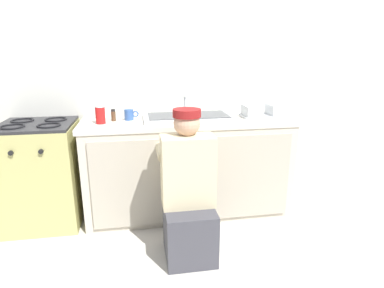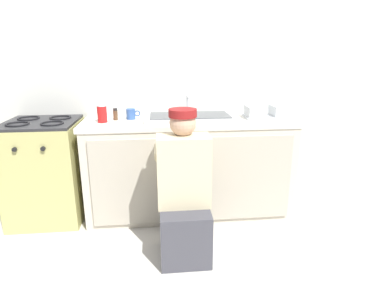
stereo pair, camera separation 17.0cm
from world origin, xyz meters
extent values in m
plane|color=beige|center=(0.00, 0.00, 0.00)|extent=(12.00, 12.00, 0.00)
cube|color=silver|center=(0.00, 0.65, 1.25)|extent=(6.00, 0.10, 2.50)
cube|color=beige|center=(0.00, 0.30, 0.43)|extent=(1.86, 0.60, 0.86)
cube|color=#AFA694|center=(-0.45, -0.01, 0.43)|extent=(0.82, 0.02, 0.76)
cube|color=#AFA694|center=(0.45, -0.01, 0.43)|extent=(0.82, 0.02, 0.76)
cube|color=beige|center=(0.00, 0.30, 0.88)|extent=(1.90, 0.62, 0.04)
cube|color=silver|center=(0.00, 0.30, 0.92)|extent=(0.80, 0.44, 0.03)
cube|color=#4C4F51|center=(-0.19, 0.30, 0.94)|extent=(0.33, 0.35, 0.01)
cube|color=#4C4F51|center=(0.19, 0.30, 0.94)|extent=(0.33, 0.35, 0.01)
cylinder|color=#B7BABF|center=(0.00, 0.49, 0.99)|extent=(0.02, 0.02, 0.18)
cylinder|color=#B7BABF|center=(0.00, 0.41, 1.08)|extent=(0.02, 0.16, 0.02)
cube|color=tan|center=(-1.30, 0.30, 0.44)|extent=(0.61, 0.60, 0.89)
cube|color=#262628|center=(-1.30, 0.30, 0.90)|extent=(0.60, 0.59, 0.02)
torus|color=black|center=(-1.44, 0.18, 0.92)|extent=(0.19, 0.19, 0.02)
torus|color=black|center=(-1.16, 0.18, 0.92)|extent=(0.19, 0.19, 0.02)
torus|color=black|center=(-1.44, 0.42, 0.92)|extent=(0.19, 0.19, 0.02)
torus|color=black|center=(-1.16, 0.42, 0.92)|extent=(0.19, 0.19, 0.02)
cylinder|color=black|center=(-1.41, -0.01, 0.75)|extent=(0.04, 0.02, 0.04)
cylinder|color=black|center=(-1.19, -0.01, 0.75)|extent=(0.04, 0.02, 0.04)
cube|color=#3F3F47|center=(-0.11, -0.43, 0.20)|extent=(0.36, 0.40, 0.40)
cube|color=beige|center=(-0.11, -0.37, 0.66)|extent=(0.38, 0.22, 0.52)
sphere|color=tan|center=(-0.11, -0.33, 1.01)|extent=(0.19, 0.19, 0.19)
cylinder|color=maroon|center=(-0.11, -0.33, 1.08)|extent=(0.20, 0.20, 0.06)
cube|color=maroon|center=(-0.11, -0.25, 1.06)|extent=(0.13, 0.09, 0.02)
cylinder|color=beige|center=(-0.28, -0.17, 0.75)|extent=(0.08, 0.30, 0.08)
cylinder|color=beige|center=(0.06, -0.17, 0.75)|extent=(0.08, 0.30, 0.08)
cylinder|color=#ADC6CC|center=(-0.78, 0.44, 0.95)|extent=(0.06, 0.06, 0.10)
cylinder|color=red|center=(-0.76, 0.23, 0.97)|extent=(0.08, 0.08, 0.14)
cylinder|color=white|center=(-0.76, 0.23, 1.05)|extent=(0.08, 0.08, 0.01)
cylinder|color=#335699|center=(-0.53, 0.34, 0.95)|extent=(0.08, 0.08, 0.09)
torus|color=#335699|center=(-0.47, 0.34, 0.96)|extent=(0.06, 0.01, 0.06)
cylinder|color=#513823|center=(-0.66, 0.32, 0.95)|extent=(0.04, 0.04, 0.08)
cylinder|color=black|center=(-0.66, 0.32, 1.00)|extent=(0.04, 0.04, 0.02)
cube|color=#B2B7BC|center=(0.64, 0.27, 0.91)|extent=(0.28, 0.22, 0.02)
cube|color=#B2B7BC|center=(0.52, 0.27, 0.96)|extent=(0.01, 0.21, 0.10)
cube|color=#B2B7BC|center=(0.76, 0.27, 0.96)|extent=(0.01, 0.21, 0.10)
camera|label=1|loc=(-0.45, -2.51, 1.49)|focal=30.00mm
camera|label=2|loc=(-0.28, -2.54, 1.49)|focal=30.00mm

